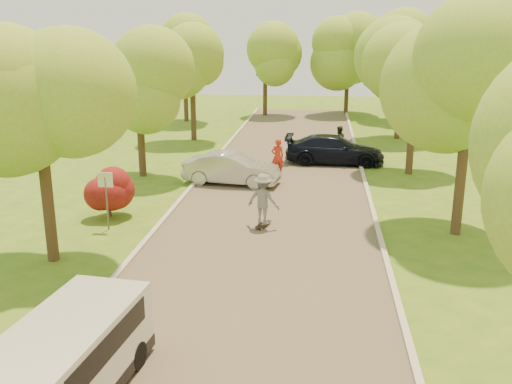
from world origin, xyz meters
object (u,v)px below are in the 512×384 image
at_px(skateboarder, 263,199).
at_px(person_striped, 278,157).
at_px(longboard, 263,224).
at_px(dark_sedan, 335,150).
at_px(silver_sedan, 232,169).
at_px(minivan, 64,364).
at_px(person_olive, 339,141).
at_px(street_sign, 106,189).

bearing_deg(skateboarder, person_striped, -70.94).
relative_size(longboard, person_striped, 0.56).
xyz_separation_m(longboard, skateboarder, (0.00, 0.00, 0.98)).
height_order(dark_sedan, longboard, dark_sedan).
distance_m(silver_sedan, person_striped, 2.96).
relative_size(minivan, longboard, 4.67).
bearing_deg(minivan, dark_sedan, 81.82).
height_order(person_striped, person_olive, person_striped).
relative_size(street_sign, skateboarder, 1.13).
bearing_deg(person_olive, minivan, 40.91).
relative_size(skateboarder, person_olive, 1.07).
height_order(skateboarder, person_olive, skateboarder).
relative_size(minivan, skateboarder, 2.48).
height_order(street_sign, minivan, street_sign).
relative_size(silver_sedan, person_olive, 2.55).
distance_m(longboard, person_striped, 8.22).
distance_m(street_sign, minivan, 10.40).
xyz_separation_m(dark_sedan, person_olive, (0.27, 1.89, 0.11)).
bearing_deg(longboard, silver_sedan, -52.24).
bearing_deg(dark_sedan, person_striped, 135.61).
distance_m(minivan, person_olive, 24.46).
xyz_separation_m(dark_sedan, longboard, (-2.81, -10.99, -0.68)).
xyz_separation_m(skateboarder, person_olive, (3.08, 12.88, -0.19)).
height_order(silver_sedan, longboard, silver_sedan).
distance_m(silver_sedan, longboard, 6.43).
xyz_separation_m(street_sign, dark_sedan, (8.44, 11.91, -0.78)).
bearing_deg(longboard, person_olive, -85.19).
height_order(silver_sedan, dark_sedan, dark_sedan).
bearing_deg(longboard, skateboarder, -71.74).
height_order(longboard, skateboarder, skateboarder).
relative_size(street_sign, person_olive, 1.22).
bearing_deg(silver_sedan, person_olive, -29.40).
relative_size(minivan, silver_sedan, 1.04).
distance_m(street_sign, longboard, 5.89).
distance_m(street_sign, silver_sedan, 7.82).
xyz_separation_m(person_striped, person_olive, (3.19, 4.69, -0.02)).
xyz_separation_m(street_sign, silver_sedan, (3.50, 6.95, -0.81)).
height_order(street_sign, dark_sedan, street_sign).
relative_size(minivan, dark_sedan, 0.88).
relative_size(person_striped, person_olive, 1.03).
height_order(minivan, skateboarder, skateboarder).
distance_m(minivan, silver_sedan, 16.93).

